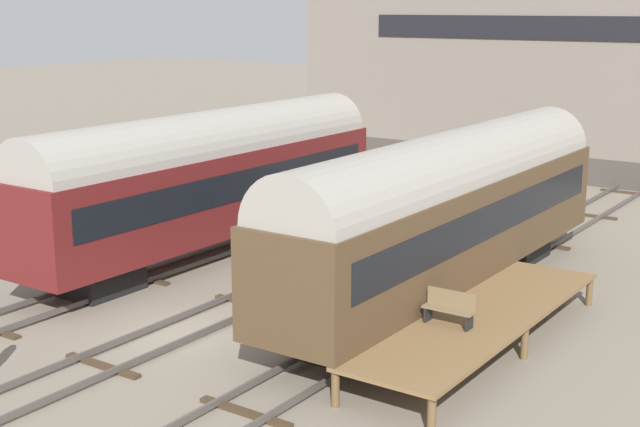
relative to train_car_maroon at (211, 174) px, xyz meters
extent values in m
plane|color=slate|center=(4.79, -6.75, -3.09)|extent=(200.00, 200.00, 0.00)
cube|color=#4C4742|center=(-0.72, -6.75, -2.91)|extent=(0.08, 60.00, 0.16)
cube|color=#4C4742|center=(0.72, -6.75, -2.91)|extent=(0.08, 60.00, 0.16)
cube|color=#3D2D1E|center=(0.00, -3.75, -3.04)|extent=(2.60, 0.24, 0.10)
cube|color=#3D2D1E|center=(0.00, 2.25, -3.04)|extent=(2.60, 0.24, 0.10)
cube|color=#3D2D1E|center=(0.00, 8.25, -3.04)|extent=(2.60, 0.24, 0.10)
cube|color=#3D2D1E|center=(0.00, 14.25, -3.04)|extent=(2.60, 0.24, 0.10)
cube|color=#3D2D1E|center=(0.00, 20.25, -3.04)|extent=(2.60, 0.24, 0.10)
cube|color=#4C4742|center=(4.07, -6.75, -2.91)|extent=(0.08, 60.00, 0.16)
cube|color=#4C4742|center=(5.51, -6.75, -2.91)|extent=(0.08, 60.00, 0.16)
cube|color=#3D2D1E|center=(4.79, -9.75, -3.04)|extent=(2.60, 0.24, 0.10)
cube|color=#3D2D1E|center=(4.79, -3.75, -3.04)|extent=(2.60, 0.24, 0.10)
cube|color=#3D2D1E|center=(4.79, 2.25, -3.04)|extent=(2.60, 0.24, 0.10)
cube|color=#3D2D1E|center=(4.79, 8.25, -3.04)|extent=(2.60, 0.24, 0.10)
cube|color=#3D2D1E|center=(4.79, 14.25, -3.04)|extent=(2.60, 0.24, 0.10)
cube|color=#3D2D1E|center=(4.79, 20.25, -3.04)|extent=(2.60, 0.24, 0.10)
cube|color=#4C4742|center=(8.86, -6.75, -2.91)|extent=(0.08, 60.00, 0.16)
cube|color=#4C4742|center=(10.30, -6.75, -2.91)|extent=(0.08, 60.00, 0.16)
cube|color=#3D2D1E|center=(9.58, -9.75, -3.04)|extent=(2.60, 0.24, 0.10)
cube|color=#3D2D1E|center=(9.58, -3.75, -3.04)|extent=(2.60, 0.24, 0.10)
cube|color=#3D2D1E|center=(9.58, 2.25, -3.04)|extent=(2.60, 0.24, 0.10)
cube|color=#3D2D1E|center=(9.58, 8.25, -3.04)|extent=(2.60, 0.24, 0.10)
cube|color=#3D2D1E|center=(9.58, 14.25, -3.04)|extent=(2.60, 0.24, 0.10)
cube|color=#3D2D1E|center=(9.58, 20.25, -3.04)|extent=(2.60, 0.24, 0.10)
cube|color=black|center=(0.00, 5.49, -2.59)|extent=(1.80, 2.40, 1.00)
cube|color=black|center=(0.00, -5.49, -2.59)|extent=(1.80, 2.40, 1.00)
cube|color=#5B1919|center=(0.00, 0.00, -0.59)|extent=(3.04, 16.89, 3.00)
cube|color=black|center=(0.00, 0.00, -0.23)|extent=(3.08, 15.54, 1.08)
cylinder|color=gray|center=(0.00, 0.00, 0.91)|extent=(2.89, 16.55, 2.89)
cube|color=black|center=(9.58, 6.03, -2.59)|extent=(1.80, 2.40, 1.00)
cube|color=black|center=(9.58, -5.30, -2.59)|extent=(1.80, 2.40, 1.00)
cube|color=#4C3823|center=(9.58, 0.37, -0.62)|extent=(3.05, 17.44, 2.95)
cube|color=black|center=(9.58, 0.37, -0.26)|extent=(3.09, 16.04, 1.06)
cylinder|color=gray|center=(9.58, 0.37, 0.86)|extent=(2.89, 17.09, 2.89)
cube|color=brown|center=(12.31, -2.96, -2.15)|extent=(2.82, 10.83, 0.10)
cylinder|color=brown|center=(11.05, -8.23, -2.64)|extent=(0.20, 0.20, 0.89)
cylinder|color=brown|center=(13.57, -8.23, -2.64)|extent=(0.20, 0.20, 0.89)
cylinder|color=brown|center=(11.05, 2.30, -2.64)|extent=(0.20, 0.20, 0.89)
cylinder|color=brown|center=(13.57, 2.30, -2.64)|extent=(0.20, 0.20, 0.89)
cylinder|color=brown|center=(11.05, -2.96, -2.64)|extent=(0.20, 0.20, 0.89)
cylinder|color=brown|center=(13.57, -2.96, -2.64)|extent=(0.20, 0.20, 0.89)
cube|color=brown|center=(11.95, -4.24, -1.67)|extent=(1.40, 0.40, 0.06)
cube|color=brown|center=(11.95, -4.07, -1.41)|extent=(1.40, 0.06, 0.45)
cube|color=black|center=(11.35, -4.24, -1.90)|extent=(0.06, 0.40, 0.40)
cube|color=black|center=(12.54, -4.24, -1.90)|extent=(0.06, 0.40, 0.40)
cube|color=#46403A|center=(6.63, 27.22, -2.36)|extent=(34.52, 12.31, 1.46)
cube|color=slate|center=(6.63, 27.22, 4.96)|extent=(34.52, 12.31, 13.17)
cube|color=black|center=(6.63, 21.02, 4.96)|extent=(24.16, 0.10, 1.20)
camera|label=1|loc=(21.74, -24.30, 6.09)|focal=50.00mm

